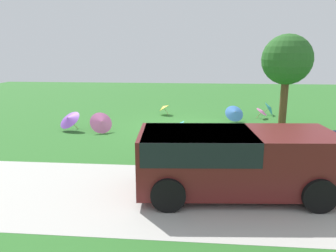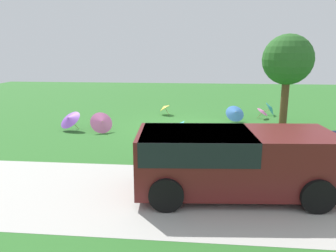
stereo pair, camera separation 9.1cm
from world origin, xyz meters
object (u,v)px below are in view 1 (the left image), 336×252
Objects in this scene: parasol_teal_2 at (270,108)px; park_bench at (330,143)px; parasol_teal_0 at (178,125)px; parasol_teal_1 at (167,132)px; parasol_pink_0 at (262,111)px; parasol_yellow_1 at (99,119)px; van_dark at (229,157)px; shade_tree at (287,60)px; parasol_purple_0 at (69,119)px; parasol_pink_1 at (101,122)px; parasol_yellow_0 at (164,107)px; parasol_blue_0 at (235,113)px.

park_bench is at bearing 93.64° from parasol_teal_2.
park_bench is 2.84× the size of parasol_teal_0.
parasol_teal_1 is at bearing 47.09° from parasol_teal_2.
parasol_pink_0 is 1.33× the size of parasol_yellow_1.
van_dark is 8.25m from shade_tree.
parasol_pink_1 is (-1.48, 0.17, -0.08)m from parasol_purple_0.
parasol_teal_2 is (-9.35, -4.32, -0.16)m from parasol_purple_0.
shade_tree is 3.69m from parasol_teal_2.
van_dark is 8.45m from parasol_purple_0.
parasol_yellow_1 is (-0.98, -1.10, -0.24)m from parasol_purple_0.
parasol_teal_1 is at bearing 146.75° from parasol_yellow_1.
park_bench is at bearing 163.85° from parasol_pink_1.
parasol_pink_1 is 1.43× the size of parasol_teal_1.
parasol_yellow_0 is 0.83× the size of parasol_teal_2.
parasol_yellow_0 is 4.66m from parasol_pink_1.
park_bench reaches higher than parasol_teal_0.
parasol_teal_2 is (-3.11, -10.02, -0.54)m from van_dark.
van_dark is at bearing 74.46° from parasol_pink_0.
shade_tree is 9.78m from parasol_purple_0.
parasol_teal_0 is 0.57× the size of parasol_blue_0.
van_dark is 7.31m from parasol_pink_1.
shade_tree is at bearing -151.08° from parasol_teal_1.
shade_tree is at bearing -83.86° from park_bench.
parasol_yellow_0 is at bearing -75.16° from van_dark.
parasol_teal_2 is at bearing -176.13° from parasol_yellow_0.
parasol_pink_0 reaches higher than parasol_teal_1.
parasol_teal_0 is at bearing 104.98° from parasol_yellow_0.
parasol_pink_1 is 1.98× the size of parasol_yellow_1.
parasol_yellow_1 reaches higher than parasol_teal_0.
shade_tree is 4.63× the size of parasol_teal_2.
shade_tree reaches higher than parasol_teal_1.
shade_tree is 7.13× the size of parasol_yellow_1.
parasol_teal_0 is (-1.00, 3.75, -0.09)m from parasol_yellow_0.
parasol_yellow_1 is at bearing 16.34° from parasol_pink_0.
parasol_purple_0 is (6.23, -5.70, -0.38)m from van_dark.
park_bench is 0.41× the size of shade_tree.
parasol_teal_2 is at bearing -139.69° from parasol_blue_0.
shade_tree reaches higher than parasol_teal_2.
parasol_yellow_0 is at bearing -82.77° from parasol_teal_1.
parasol_blue_0 is at bearing -160.55° from parasol_purple_0.
shade_tree is at bearing 108.56° from parasol_pink_0.
parasol_teal_0 is (-3.21, -0.35, -0.12)m from parasol_pink_1.
parasol_yellow_1 is 8.96m from parasol_teal_2.
parasol_pink_0 is 8.10m from parasol_pink_1.
parasol_pink_1 is at bearing 173.55° from parasol_purple_0.
parasol_pink_0 is at bearing -141.87° from parasol_teal_0.
parasol_purple_0 reaches higher than parasol_teal_1.
parasol_teal_2 is 2.70m from parasol_blue_0.
park_bench is 8.65m from parasol_pink_1.
parasol_teal_0 is (-3.70, 0.92, 0.04)m from parasol_yellow_1.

